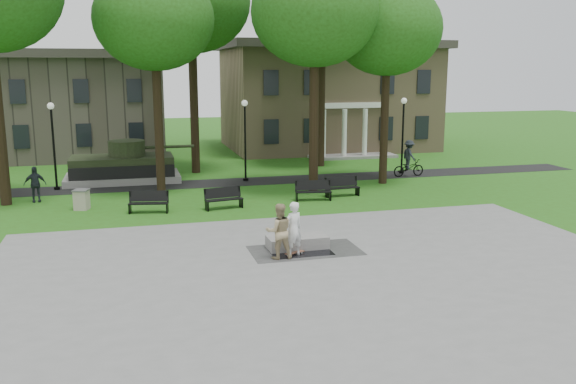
{
  "coord_description": "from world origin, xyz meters",
  "views": [
    {
      "loc": [
        -6.17,
        -22.51,
        6.54
      ],
      "look_at": [
        0.3,
        1.82,
        1.4
      ],
      "focal_mm": 38.0,
      "sensor_mm": 36.0,
      "label": 1
    }
  ],
  "objects_px": {
    "friend_watching": "(279,231)",
    "skateboarder": "(293,229)",
    "cyclist": "(409,162)",
    "park_bench_0": "(148,201)",
    "concrete_block": "(297,242)",
    "trash_bin": "(82,199)"
  },
  "relations": [
    {
      "from": "skateboarder",
      "to": "cyclist",
      "type": "height_order",
      "value": "cyclist"
    },
    {
      "from": "concrete_block",
      "to": "skateboarder",
      "type": "xyz_separation_m",
      "value": [
        -0.39,
        -0.87,
        0.75
      ]
    },
    {
      "from": "park_bench_0",
      "to": "cyclist",
      "type": "bearing_deg",
      "value": 30.91
    },
    {
      "from": "skateboarder",
      "to": "cyclist",
      "type": "xyz_separation_m",
      "value": [
        11.11,
        13.75,
        -0.08
      ]
    },
    {
      "from": "concrete_block",
      "to": "park_bench_0",
      "type": "bearing_deg",
      "value": 125.03
    },
    {
      "from": "cyclist",
      "to": "trash_bin",
      "type": "height_order",
      "value": "cyclist"
    },
    {
      "from": "concrete_block",
      "to": "trash_bin",
      "type": "bearing_deg",
      "value": 133.01
    },
    {
      "from": "cyclist",
      "to": "skateboarder",
      "type": "bearing_deg",
      "value": 135.7
    },
    {
      "from": "skateboarder",
      "to": "trash_bin",
      "type": "height_order",
      "value": "skateboarder"
    },
    {
      "from": "park_bench_0",
      "to": "trash_bin",
      "type": "relative_size",
      "value": 1.93
    },
    {
      "from": "skateboarder",
      "to": "friend_watching",
      "type": "height_order",
      "value": "friend_watching"
    },
    {
      "from": "concrete_block",
      "to": "friend_watching",
      "type": "distance_m",
      "value": 1.59
    },
    {
      "from": "trash_bin",
      "to": "cyclist",
      "type": "bearing_deg",
      "value": 12.66
    },
    {
      "from": "cyclist",
      "to": "park_bench_0",
      "type": "relative_size",
      "value": 1.21
    },
    {
      "from": "friend_watching",
      "to": "trash_bin",
      "type": "distance_m",
      "value": 12.04
    },
    {
      "from": "skateboarder",
      "to": "friend_watching",
      "type": "bearing_deg",
      "value": -5.19
    },
    {
      "from": "park_bench_0",
      "to": "trash_bin",
      "type": "distance_m",
      "value": 3.33
    },
    {
      "from": "skateboarder",
      "to": "park_bench_0",
      "type": "xyz_separation_m",
      "value": [
        -4.68,
        8.1,
        -0.47
      ]
    },
    {
      "from": "concrete_block",
      "to": "friend_watching",
      "type": "xyz_separation_m",
      "value": [
        -0.95,
        -1.03,
        0.75
      ]
    },
    {
      "from": "friend_watching",
      "to": "park_bench_0",
      "type": "xyz_separation_m",
      "value": [
        -4.12,
        8.27,
        -0.47
      ]
    },
    {
      "from": "park_bench_0",
      "to": "concrete_block",
      "type": "bearing_deg",
      "value": -43.73
    },
    {
      "from": "friend_watching",
      "to": "skateboarder",
      "type": "bearing_deg",
      "value": -161.98
    }
  ]
}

